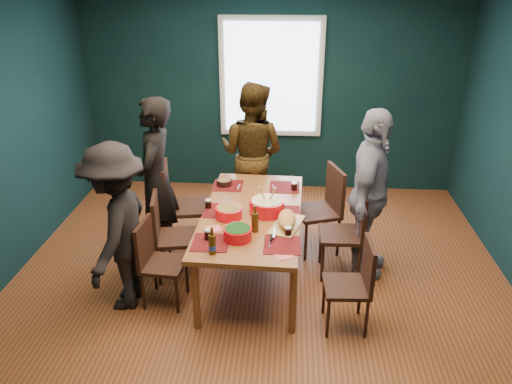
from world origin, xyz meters
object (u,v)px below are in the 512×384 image
dining_table (252,218)px  person_right (369,195)px  chair_right_mid (350,227)px  person_near_left (117,228)px  chair_left_mid (167,230)px  person_back (252,153)px  bowl_dumpling (267,206)px  chair_right_near (356,279)px  cutting_board (287,220)px  person_far_left (156,181)px  bowl_herbs (238,233)px  bowl_salad (229,212)px  chair_left_near (155,256)px  chair_right_far (325,203)px  chair_left_far (177,200)px

dining_table → person_right: (1.14, 0.16, 0.21)m
chair_right_mid → person_near_left: (-2.12, -0.63, 0.25)m
chair_left_mid → person_back: (0.74, 1.34, 0.34)m
chair_right_mid → bowl_dumpling: bowl_dumpling is taller
chair_right_mid → chair_right_near: 0.83m
person_near_left → cutting_board: bearing=102.3°
person_far_left → bowl_herbs: person_far_left is taller
dining_table → bowl_salad: bowl_salad is taller
person_far_left → chair_left_mid: bearing=23.9°
chair_left_near → chair_right_mid: (1.82, 0.59, 0.05)m
chair_left_near → person_back: (0.76, 1.76, 0.37)m
chair_right_near → bowl_salad: 1.33m
person_near_left → bowl_salad: person_near_left is taller
chair_left_near → dining_table: bearing=35.5°
chair_right_far → person_far_left: person_far_left is taller
chair_right_far → chair_right_near: bearing=-100.4°
chair_left_far → bowl_dumpling: bearing=-36.7°
chair_right_mid → chair_right_near: (-0.03, -0.83, -0.05)m
chair_left_near → cutting_board: bearing=16.5°
chair_left_far → chair_left_mid: chair_left_far is taller
person_back → person_right: size_ratio=0.99×
chair_left_far → chair_left_near: chair_left_far is taller
bowl_salad → person_right: bearing=11.9°
chair_right_near → person_right: bearing=74.7°
chair_left_mid → chair_right_mid: (1.81, 0.17, 0.02)m
dining_table → chair_right_mid: bearing=7.5°
dining_table → bowl_herbs: bowl_herbs is taller
dining_table → person_near_left: person_near_left is taller
chair_right_far → bowl_salad: bearing=-163.2°
person_back → chair_right_near: bearing=138.8°
chair_right_far → bowl_herbs: chair_right_far is taller
chair_left_mid → chair_right_mid: chair_right_mid is taller
chair_right_near → person_right: person_right is taller
chair_left_near → chair_right_near: size_ratio=0.99×
chair_left_far → chair_right_near: chair_left_far is taller
chair_left_far → cutting_board: bearing=-42.1°
person_near_left → cutting_board: 1.52m
dining_table → chair_right_near: size_ratio=2.28×
chair_left_far → bowl_herbs: bearing=-62.6°
chair_left_mid → bowl_dumpling: 1.02m
cutting_board → person_near_left: bearing=-152.3°
chair_left_far → cutting_board: 1.44m
chair_left_mid → person_back: bearing=50.8°
chair_right_near → person_near_left: person_near_left is taller
person_near_left → bowl_salad: size_ratio=6.12×
chair_left_mid → dining_table: bearing=-5.1°
chair_left_far → bowl_herbs: chair_left_far is taller
person_near_left → person_right: bearing=108.6°
chair_right_far → person_back: person_back is taller
bowl_dumpling → person_back: bearing=100.7°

